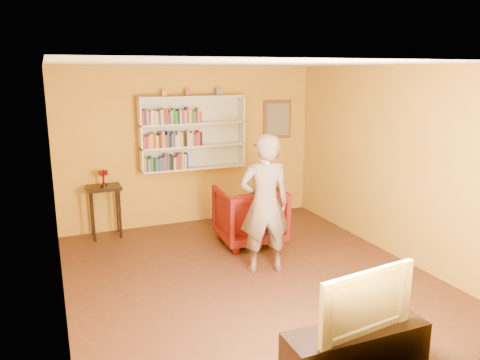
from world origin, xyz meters
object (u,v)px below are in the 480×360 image
Objects in this scene: console_table at (104,195)px; television at (359,298)px; tv_cabinet at (355,352)px; armchair at (250,215)px; ruby_lustre at (103,174)px; person at (265,204)px; bookshelf at (192,133)px.

console_table is 0.85× the size of television.
tv_cabinet is at bearing 172.54° from television.
armchair is 3.42m from tv_cabinet.
ruby_lustre is at bearing -25.63° from armchair.
television is (-0.23, -2.34, -0.17)m from person.
television is (1.55, -4.50, -0.28)m from ruby_lustre.
television is at bearing -89.51° from bookshelf.
console_table is 0.33m from ruby_lustre.
ruby_lustre is (-1.51, -0.16, -0.56)m from bookshelf.
tv_cabinet is at bearing 85.12° from armchair.
armchair is 3.43m from television.
bookshelf is 0.97× the size of person.
ruby_lustre is at bearing -173.99° from bookshelf.
bookshelf is 1.38× the size of tv_cabinet.
armchair is (2.03, -1.12, -0.25)m from console_table.
bookshelf reaches higher than television.
bookshelf is at bearing 6.01° from ruby_lustre.
television is (1.55, -4.50, 0.05)m from console_table.
armchair is 1.18m from person.
ruby_lustre is 2.81m from person.
armchair is 0.53× the size of person.
console_table is at bearing -25.63° from armchair.
bookshelf is at bearing 90.49° from tv_cabinet.
television is (0.00, 0.00, 0.52)m from tv_cabinet.
bookshelf reaches higher than armchair.
armchair is at bearing -67.91° from bookshelf.
console_table is 0.46× the size of person.
armchair is (2.03, -1.12, -0.59)m from ruby_lustre.
ruby_lustre is (-0.00, 0.00, 0.33)m from console_table.
bookshelf is at bearing 6.01° from console_table.
television is (-0.48, -3.38, 0.31)m from armchair.
console_table reaches higher than tv_cabinet.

